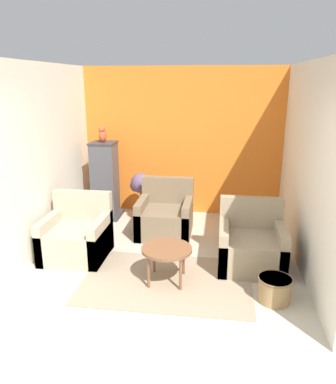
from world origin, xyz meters
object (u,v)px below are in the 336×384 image
coffee_table (167,251)px  armchair_right (251,246)px  armchair_middle (165,217)px  armchair_left (77,237)px  potted_plant (141,189)px  parrot (103,134)px  birdcage (105,181)px  wicker_basket (275,289)px

coffee_table → armchair_right: (1.08, 0.57, -0.13)m
armchair_middle → armchair_right: bearing=-36.1°
armchair_left → armchair_right: same height
coffee_table → potted_plant: size_ratio=0.75×
coffee_table → potted_plant: 2.39m
armchair_left → armchair_middle: 1.52m
parrot → potted_plant: 1.19m
birdcage → potted_plant: 0.68m
coffee_table → wicker_basket: size_ratio=1.64×
birdcage → wicker_basket: size_ratio=3.63×
birdcage → potted_plant: size_ratio=1.66×
coffee_table → potted_plant: potted_plant is taller
armchair_right → potted_plant: 2.54m
coffee_table → potted_plant: bearing=109.8°
birdcage → parrot: parrot is taller
armchair_right → wicker_basket: size_ratio=2.32×
coffee_table → armchair_left: 1.49m
armchair_middle → potted_plant: 0.94m
birdcage → armchair_right: bearing=-32.7°
birdcage → parrot: size_ratio=4.77×
wicker_basket → coffee_table: bearing=168.3°
armchair_left → potted_plant: size_ratio=1.06×
birdcage → coffee_table: bearing=-56.3°
birdcage → wicker_basket: birdcage is taller
coffee_table → wicker_basket: (1.30, -0.27, -0.26)m
coffee_table → armchair_middle: armchair_middle is taller
parrot → armchair_right: bearing=-32.7°
wicker_basket → birdcage: bearing=138.2°
birdcage → wicker_basket: (2.77, -2.47, -0.53)m
parrot → wicker_basket: parrot is taller
coffee_table → armchair_left: bearing=159.0°
coffee_table → birdcage: size_ratio=0.45×
armchair_left → parrot: size_ratio=3.04×
armchair_middle → armchair_left: bearing=-138.7°
coffee_table → birdcage: 2.66m
potted_plant → wicker_basket: 3.30m
coffee_table → birdcage: birdcage is taller
armchair_middle → potted_plant: (-0.56, 0.71, 0.26)m
birdcage → potted_plant: bearing=3.4°
armchair_middle → wicker_basket: 2.38m
armchair_left → wicker_basket: 2.81m
armchair_left → birdcage: (-0.08, 1.67, 0.39)m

